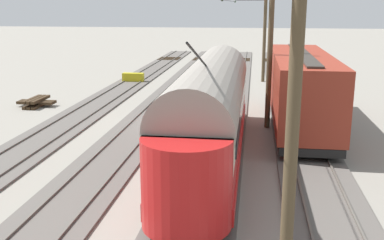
# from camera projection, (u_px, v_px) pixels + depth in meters

# --- Properties ---
(ground_plane) EXTENTS (220.00, 220.00, 0.00)m
(ground_plane) POSITION_uv_depth(u_px,v_px,m) (182.00, 125.00, 25.27)
(ground_plane) COLOR gray
(track_streetcar_siding) EXTENTS (2.80, 80.00, 0.18)m
(track_streetcar_siding) POSITION_uv_depth(u_px,v_px,m) (298.00, 127.00, 24.73)
(track_streetcar_siding) COLOR #56514C
(track_streetcar_siding) RESTS_ON ground
(track_adjacent_siding) EXTENTS (2.80, 80.00, 0.18)m
(track_adjacent_siding) POSITION_uv_depth(u_px,v_px,m) (220.00, 124.00, 25.28)
(track_adjacent_siding) COLOR #56514C
(track_adjacent_siding) RESTS_ON ground
(track_third_siding) EXTENTS (2.80, 80.00, 0.18)m
(track_third_siding) POSITION_uv_depth(u_px,v_px,m) (146.00, 122.00, 25.83)
(track_third_siding) COLOR #56514C
(track_third_siding) RESTS_ON ground
(track_outer_siding) EXTENTS (2.80, 80.00, 0.18)m
(track_outer_siding) POSITION_uv_depth(u_px,v_px,m) (74.00, 119.00, 26.38)
(track_outer_siding) COLOR #56514C
(track_outer_siding) RESTS_ON ground
(vintage_streetcar) EXTENTS (2.65, 16.45, 5.36)m
(vintage_streetcar) POSITION_uv_depth(u_px,v_px,m) (211.00, 108.00, 19.18)
(vintage_streetcar) COLOR red
(vintage_streetcar) RESTS_ON ground
(boxcar_adjacent) EXTENTS (2.96, 12.38, 3.85)m
(boxcar_adjacent) POSITION_uv_depth(u_px,v_px,m) (301.00, 88.00, 24.34)
(boxcar_adjacent) COLOR maroon
(boxcar_adjacent) RESTS_ON ground
(catenary_pole_foreground) EXTENTS (2.76, 0.28, 7.25)m
(catenary_pole_foreground) POSITION_uv_depth(u_px,v_px,m) (264.00, 37.00, 38.66)
(catenary_pole_foreground) COLOR #4C3D28
(catenary_pole_foreground) RESTS_ON ground
(catenary_pole_mid_near) EXTENTS (2.76, 0.28, 7.25)m
(catenary_pole_mid_near) POSITION_uv_depth(u_px,v_px,m) (268.00, 57.00, 23.96)
(catenary_pole_mid_near) COLOR #4C3D28
(catenary_pole_mid_near) RESTS_ON ground
(catenary_pole_mid_far) EXTENTS (2.76, 0.28, 7.25)m
(catenary_pole_mid_far) POSITION_uv_depth(u_px,v_px,m) (288.00, 141.00, 9.26)
(catenary_pole_mid_far) COLOR #4C3D28
(catenary_pole_mid_far) RESTS_ON ground
(overhead_wire_run) EXTENTS (2.55, 34.59, 0.18)m
(overhead_wire_run) POSITION_uv_depth(u_px,v_px,m) (224.00, 0.00, 24.22)
(overhead_wire_run) COLOR black
(overhead_wire_run) RESTS_ON ground
(switch_stand) EXTENTS (0.50, 0.30, 1.24)m
(switch_stand) POSITION_uv_depth(u_px,v_px,m) (304.00, 80.00, 35.87)
(switch_stand) COLOR black
(switch_stand) RESTS_ON ground
(spare_tie_stack) EXTENTS (2.40, 2.40, 0.54)m
(spare_tie_stack) POSITION_uv_depth(u_px,v_px,m) (37.00, 102.00, 29.95)
(spare_tie_stack) COLOR #382819
(spare_tie_stack) RESTS_ON ground
(track_end_bumper) EXTENTS (1.80, 0.60, 0.80)m
(track_end_bumper) POSITION_uv_depth(u_px,v_px,m) (133.00, 78.00, 39.11)
(track_end_bumper) COLOR #B2A519
(track_end_bumper) RESTS_ON ground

